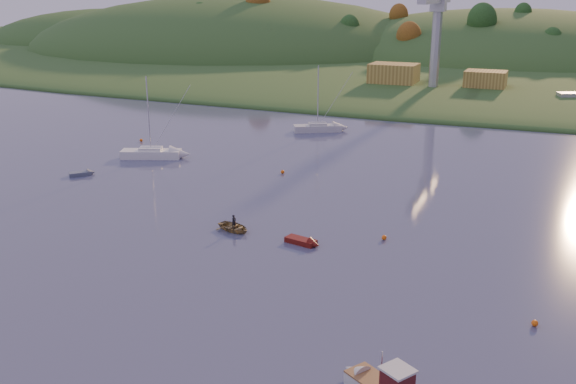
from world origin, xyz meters
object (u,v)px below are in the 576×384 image
at_px(sailboat_far, 318,127).
at_px(red_tender, 307,243).
at_px(grey_dinghy, 85,173).
at_px(canoe, 234,227).
at_px(sailboat_near, 151,153).
at_px(fishing_boat, 376,383).

height_order(sailboat_far, red_tender, sailboat_far).
xyz_separation_m(red_tender, grey_dinghy, (-36.62, 11.44, -0.01)).
bearing_deg(sailboat_far, canoe, -108.32).
xyz_separation_m(canoe, red_tender, (8.37, -0.66, -0.14)).
bearing_deg(sailboat_near, red_tender, -55.98).
xyz_separation_m(fishing_boat, sailboat_far, (-30.46, 70.77, -0.06)).
relative_size(canoe, grey_dinghy, 1.17).
bearing_deg(grey_dinghy, sailboat_far, 16.56).
bearing_deg(fishing_boat, sailboat_far, -35.22).
height_order(sailboat_near, canoe, sailboat_near).
xyz_separation_m(fishing_boat, grey_dinghy, (-49.44, 32.36, -0.55)).
relative_size(fishing_boat, sailboat_far, 0.50).
bearing_deg(red_tender, sailboat_far, 121.49).
bearing_deg(red_tender, canoe, -172.53).
xyz_separation_m(sailboat_near, red_tender, (33.80, -22.67, -0.51)).
relative_size(sailboat_near, grey_dinghy, 3.64).
bearing_deg(red_tender, fishing_boat, -46.50).
relative_size(sailboat_near, red_tender, 3.11).
distance_m(canoe, red_tender, 8.39).
bearing_deg(sailboat_far, grey_dinghy, -145.30).
distance_m(fishing_boat, grey_dinghy, 59.09).
relative_size(canoe, red_tender, 1.00).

